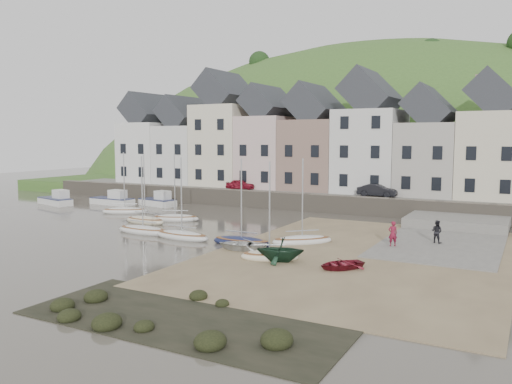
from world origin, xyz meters
The scene contains 27 objects.
ground centered at (0.00, 0.00, 0.00)m, with size 160.00×160.00×0.00m, color #413B33.
quay_land centered at (0.00, 32.00, 0.75)m, with size 90.00×30.00×1.50m, color #3B6026.
quay_street centered at (0.00, 20.50, 1.55)m, with size 70.00×7.00×0.10m, color slate.
seawall centered at (0.00, 17.00, 0.90)m, with size 70.00×1.20×1.80m, color slate.
beach centered at (11.00, 0.00, 0.03)m, with size 18.00×26.00×0.06m, color brown.
slipway centered at (15.00, 8.00, 0.06)m, with size 8.00×18.00×0.12m, color slate.
hillside centered at (-5.00, 60.00, -17.99)m, with size 134.40×84.00×84.00m.
townhouse_terrace centered at (1.76, 24.00, 7.32)m, with size 61.05×8.00×13.93m.
sailboat_0 centered at (-15.44, 6.93, 0.26)m, with size 4.62×3.59×6.32m.
sailboat_1 centered at (-8.09, 5.48, 0.26)m, with size 4.57×3.17×6.32m.
sailboat_2 centered at (-9.66, 3.17, 0.26)m, with size 4.25×1.69×6.32m.
sailboat_3 centered at (-6.54, -0.73, 0.26)m, with size 4.93×1.62×6.32m.
sailboat_4 centered at (-2.46, -1.11, 0.26)m, with size 4.80×1.70×6.32m.
sailboat_5 centered at (2.57, -0.92, 0.26)m, with size 4.56×1.62×6.32m.
sailboat_6 centered at (6.16, 1.52, 0.26)m, with size 4.32×4.13×6.32m.
sailboat_7 centered at (6.32, -3.96, 0.27)m, with size 3.88×2.85×6.32m.
motorboat_0 centered at (-21.25, 11.41, 0.58)m, with size 5.47×1.91×1.70m.
motorboat_1 centered at (-26.95, 8.36, 0.58)m, with size 5.39×2.90×1.70m.
motorboat_2 centered at (-16.08, 13.00, 0.58)m, with size 4.79×2.49×1.70m.
rowboat_white centered at (3.50, -2.42, 0.40)m, with size 2.37×3.31×0.69m, color silver.
rowboat_green centered at (7.20, -4.24, 0.81)m, with size 2.46×2.86×1.50m, color #173421.
rowboat_red centered at (11.04, -4.20, 0.34)m, with size 1.95×2.73×0.57m, color maroon.
person_red centered at (12.17, 3.25, 0.99)m, with size 0.63×0.41×1.73m, color maroon.
person_dark centered at (14.65, 5.79, 0.93)m, with size 0.79×0.62×1.63m, color black.
car_left centered at (-9.33, 19.50, 2.17)m, with size 1.35×3.35×1.14m, color maroon.
car_right centered at (6.64, 19.50, 2.25)m, with size 1.37×3.92×1.29m, color black.
shore_rocks centered at (7.55, -15.74, 0.14)m, with size 14.00×6.03×0.78m.
Camera 1 is at (20.55, -32.09, 7.55)m, focal length 36.38 mm.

